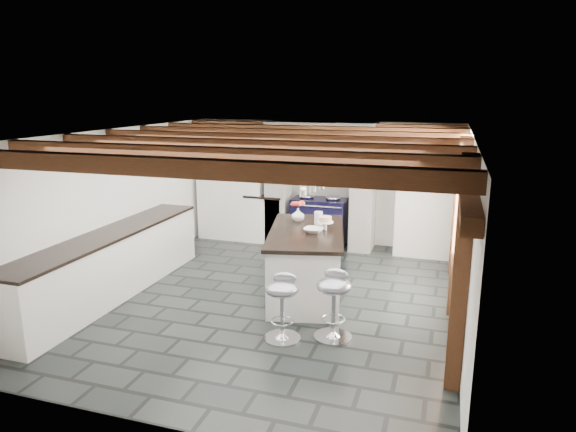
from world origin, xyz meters
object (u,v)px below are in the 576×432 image
(range_cooker, at_px, (320,221))
(bar_stool_far, at_px, (282,299))
(kitchen_island, at_px, (306,262))
(bar_stool_near, at_px, (334,297))

(range_cooker, bearing_deg, bar_stool_far, -82.26)
(kitchen_island, xyz_separation_m, bar_stool_far, (0.10, -1.39, 0.01))
(range_cooker, relative_size, bar_stool_near, 1.20)
(bar_stool_near, xyz_separation_m, bar_stool_far, (-0.56, -0.22, -0.02))
(kitchen_island, height_order, bar_stool_far, kitchen_island)
(kitchen_island, xyz_separation_m, bar_stool_near, (0.66, -1.18, 0.03))
(kitchen_island, bearing_deg, range_cooker, 87.14)
(bar_stool_near, height_order, bar_stool_far, bar_stool_near)
(bar_stool_near, relative_size, bar_stool_far, 1.04)
(range_cooker, height_order, kitchen_island, kitchen_island)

